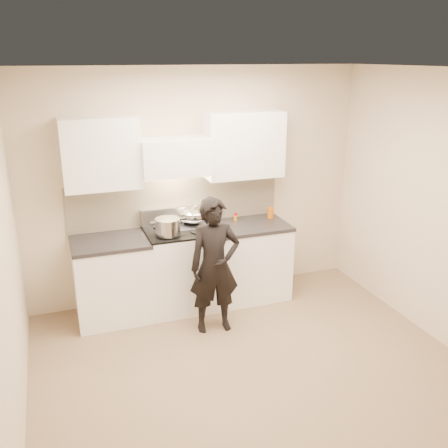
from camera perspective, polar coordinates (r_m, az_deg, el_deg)
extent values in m
plane|color=#82694E|center=(4.91, 3.19, -16.08)|extent=(4.00, 4.00, 0.00)
cube|color=beige|center=(5.86, -3.17, 4.40)|extent=(4.00, 0.04, 2.70)
cube|color=beige|center=(2.91, 17.38, -12.13)|extent=(4.00, 0.04, 2.70)
cube|color=beige|center=(4.00, -24.01, -4.25)|extent=(0.04, 3.50, 2.70)
cube|color=beige|center=(5.36, 23.62, 1.44)|extent=(0.04, 3.50, 2.70)
cube|color=white|center=(4.03, 3.91, 17.14)|extent=(4.00, 3.50, 0.02)
cube|color=beige|center=(5.83, -5.47, 2.58)|extent=(2.50, 0.02, 0.53)
cube|color=#B9B9C1|center=(5.83, -5.80, 0.97)|extent=(0.76, 0.08, 0.20)
cube|color=white|center=(5.51, -5.67, 7.67)|extent=(0.76, 0.40, 0.40)
cylinder|color=#B5B5B5|center=(5.38, -5.13, 5.45)|extent=(0.66, 0.02, 0.02)
cube|color=white|center=(5.78, 2.32, 9.02)|extent=(0.90, 0.33, 0.75)
cube|color=white|center=(5.40, -13.91, 7.80)|extent=(0.80, 0.33, 0.75)
cube|color=silver|center=(5.94, -1.86, 2.12)|extent=(0.08, 0.01, 0.12)
cube|color=white|center=(5.78, -4.95, -5.20)|extent=(0.76, 0.65, 0.92)
cube|color=black|center=(5.61, -5.09, -0.79)|extent=(0.76, 0.65, 0.02)
cube|color=silver|center=(5.75, -3.86, -0.10)|extent=(0.36, 0.34, 0.01)
cylinder|color=#B5B5B5|center=(5.39, -4.24, -3.30)|extent=(0.62, 0.02, 0.02)
cylinder|color=black|center=(5.42, -6.53, -1.31)|extent=(0.18, 0.18, 0.01)
cylinder|color=black|center=(5.51, -2.89, -0.88)|extent=(0.18, 0.18, 0.01)
cylinder|color=black|center=(5.70, -7.23, -0.33)|extent=(0.18, 0.18, 0.01)
cylinder|color=black|center=(5.78, -3.75, 0.06)|extent=(0.18, 0.18, 0.01)
cube|color=white|center=(6.03, 2.71, -4.31)|extent=(0.90, 0.65, 0.88)
cube|color=black|center=(5.87, 2.78, -0.18)|extent=(0.92, 0.67, 0.04)
cube|color=white|center=(5.67, -12.64, -6.35)|extent=(0.80, 0.65, 0.88)
cube|color=black|center=(5.49, -12.97, -2.00)|extent=(0.82, 0.67, 0.04)
ellipsoid|color=#B5B5B5|center=(5.75, -3.56, 1.04)|extent=(0.35, 0.35, 0.19)
torus|color=#B5B5B5|center=(5.74, -3.57, 1.46)|extent=(0.36, 0.36, 0.02)
ellipsoid|color=beige|center=(5.75, -3.56, 0.94)|extent=(0.20, 0.20, 0.09)
cylinder|color=white|center=(5.58, -3.68, 1.58)|extent=(0.03, 0.26, 0.19)
cylinder|color=#B5B5B5|center=(5.40, -6.43, -0.29)|extent=(0.28, 0.28, 0.18)
cube|color=#B5B5B5|center=(5.34, -8.15, 0.18)|extent=(0.06, 0.03, 0.01)
cube|color=#B5B5B5|center=(5.42, -4.80, 0.60)|extent=(0.06, 0.03, 0.01)
cylinder|color=#B9B9C1|center=(5.93, -1.50, 1.02)|extent=(0.11, 0.11, 0.15)
cylinder|color=black|center=(5.90, -1.27, 1.71)|extent=(0.01, 0.01, 0.27)
cylinder|color=white|center=(5.92, -1.32, 1.76)|extent=(0.01, 0.01, 0.27)
cylinder|color=#B9B9C1|center=(5.93, -1.49, 1.78)|extent=(0.01, 0.01, 0.27)
cylinder|color=black|center=(5.92, -1.66, 1.76)|extent=(0.01, 0.01, 0.27)
cylinder|color=#B9B9C1|center=(5.91, -1.75, 1.72)|extent=(0.01, 0.01, 0.27)
cylinder|color=white|center=(5.89, -1.69, 1.66)|extent=(0.01, 0.01, 0.27)
cylinder|color=black|center=(5.88, -1.53, 1.64)|extent=(0.01, 0.01, 0.27)
cylinder|color=#B9B9C1|center=(5.89, -1.35, 1.66)|extent=(0.01, 0.01, 0.27)
cylinder|color=orange|center=(5.96, 1.32, 0.71)|extent=(0.04, 0.04, 0.07)
cylinder|color=#C50008|center=(5.95, 1.32, 1.13)|extent=(0.04, 0.04, 0.02)
cylinder|color=#B75909|center=(6.07, 5.34, 1.31)|extent=(0.08, 0.08, 0.14)
imported|color=black|center=(5.19, -1.08, -4.81)|extent=(0.56, 0.39, 1.46)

